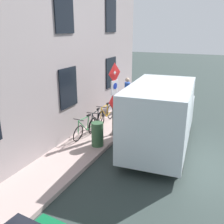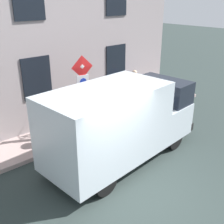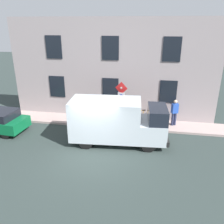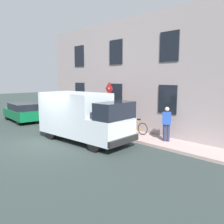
# 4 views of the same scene
# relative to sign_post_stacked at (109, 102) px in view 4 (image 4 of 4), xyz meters

# --- Properties ---
(ground_plane) EXTENTS (80.00, 80.00, 0.00)m
(ground_plane) POSITION_rel_sign_post_stacked_xyz_m (-3.49, 0.95, -1.91)
(ground_plane) COLOR #2C3735
(sidewalk_slab) EXTENTS (1.70, 15.92, 0.14)m
(sidewalk_slab) POSITION_rel_sign_post_stacked_xyz_m (0.65, 0.95, -1.84)
(sidewalk_slab) COLOR #AC958F
(sidewalk_slab) RESTS_ON ground_plane
(building_facade) EXTENTS (0.75, 13.92, 6.74)m
(building_facade) POSITION_rel_sign_post_stacked_xyz_m (1.85, 0.95, 1.46)
(building_facade) COLOR #9C8F91
(building_facade) RESTS_ON ground_plane
(sign_post_stacked) EXTENTS (0.19, 0.55, 2.80)m
(sign_post_stacked) POSITION_rel_sign_post_stacked_xyz_m (0.00, 0.00, 0.00)
(sign_post_stacked) COLOR #474C47
(sign_post_stacked) RESTS_ON sidewalk_slab
(delivery_van) EXTENTS (2.41, 5.47, 2.50)m
(delivery_van) POSITION_rel_sign_post_stacked_xyz_m (-1.91, -0.00, -0.58)
(delivery_van) COLOR silver
(delivery_van) RESTS_ON ground_plane
(parked_hatchback) EXTENTS (2.05, 4.12, 1.38)m
(parked_hatchback) POSITION_rel_sign_post_stacked_xyz_m (-1.76, 7.64, -1.18)
(parked_hatchback) COLOR #0C6034
(parked_hatchback) RESTS_ON ground_plane
(bicycle_orange) EXTENTS (0.46, 1.71, 0.89)m
(bicycle_orange) POSITION_rel_sign_post_stacked_xyz_m (0.95, -1.14, -1.40)
(bicycle_orange) COLOR black
(bicycle_orange) RESTS_ON sidewalk_slab
(bicycle_black) EXTENTS (0.47, 1.71, 0.89)m
(bicycle_black) POSITION_rel_sign_post_stacked_xyz_m (0.95, -0.24, -1.40)
(bicycle_black) COLOR black
(bicycle_black) RESTS_ON sidewalk_slab
(bicycle_green) EXTENTS (0.46, 1.72, 0.89)m
(bicycle_green) POSITION_rel_sign_post_stacked_xyz_m (0.95, 0.67, -1.40)
(bicycle_green) COLOR black
(bicycle_green) RESTS_ON sidewalk_slab
(pedestrian) EXTENTS (0.41, 0.47, 1.72)m
(pedestrian) POSITION_rel_sign_post_stacked_xyz_m (0.75, -3.34, -0.84)
(pedestrian) COLOR #262B47
(pedestrian) RESTS_ON sidewalk_slab
(litter_bin) EXTENTS (0.44, 0.44, 0.90)m
(litter_bin) POSITION_rel_sign_post_stacked_xyz_m (0.15, 1.18, -1.32)
(litter_bin) COLOR #2D5133
(litter_bin) RESTS_ON sidewalk_slab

